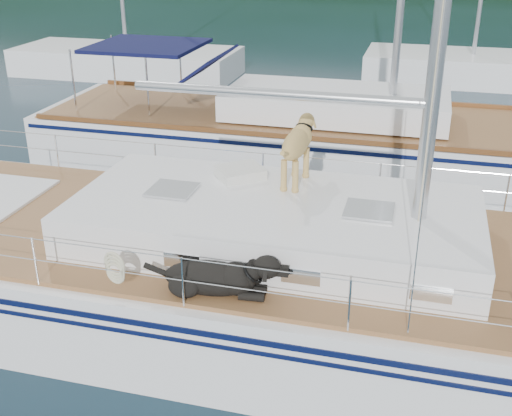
# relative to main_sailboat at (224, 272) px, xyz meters

# --- Properties ---
(ground) EXTENTS (120.00, 120.00, 0.00)m
(ground) POSITION_rel_main_sailboat_xyz_m (-0.10, 0.00, -0.68)
(ground) COLOR black
(ground) RESTS_ON ground
(main_sailboat) EXTENTS (12.00, 3.80, 14.01)m
(main_sailboat) POSITION_rel_main_sailboat_xyz_m (0.00, 0.00, 0.00)
(main_sailboat) COLOR white
(main_sailboat) RESTS_ON ground
(neighbor_sailboat) EXTENTS (11.00, 3.50, 13.30)m
(neighbor_sailboat) POSITION_rel_main_sailboat_xyz_m (-0.52, 6.42, -0.05)
(neighbor_sailboat) COLOR white
(neighbor_sailboat) RESTS_ON ground
(bg_boat_west) EXTENTS (8.00, 3.00, 11.65)m
(bg_boat_west) POSITION_rel_main_sailboat_xyz_m (-8.10, 14.00, -0.23)
(bg_boat_west) COLOR white
(bg_boat_west) RESTS_ON ground
(bg_boat_center) EXTENTS (7.20, 3.00, 11.65)m
(bg_boat_center) POSITION_rel_main_sailboat_xyz_m (3.90, 16.00, -0.23)
(bg_boat_center) COLOR white
(bg_boat_center) RESTS_ON ground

